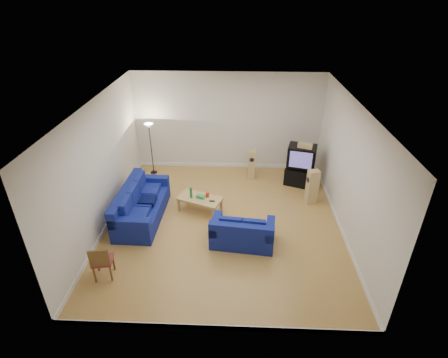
{
  "coord_description": "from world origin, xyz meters",
  "views": [
    {
      "loc": [
        0.32,
        -7.42,
        5.48
      ],
      "look_at": [
        0.0,
        0.4,
        1.1
      ],
      "focal_mm": 28.0,
      "sensor_mm": 36.0,
      "label": 1
    }
  ],
  "objects_px": {
    "tv_stand": "(300,177)",
    "sofa_loveseat": "(242,234)",
    "sofa_three_seat": "(140,207)",
    "television": "(302,156)",
    "coffee_table": "(200,200)"
  },
  "relations": [
    {
      "from": "sofa_three_seat",
      "to": "television",
      "type": "bearing_deg",
      "value": 115.7
    },
    {
      "from": "coffee_table",
      "to": "television",
      "type": "xyz_separation_m",
      "value": [
        2.93,
        1.64,
        0.59
      ]
    },
    {
      "from": "television",
      "to": "tv_stand",
      "type": "bearing_deg",
      "value": -68.42
    },
    {
      "from": "sofa_three_seat",
      "to": "sofa_loveseat",
      "type": "bearing_deg",
      "value": 71.75
    },
    {
      "from": "sofa_three_seat",
      "to": "tv_stand",
      "type": "height_order",
      "value": "sofa_three_seat"
    },
    {
      "from": "sofa_three_seat",
      "to": "sofa_loveseat",
      "type": "distance_m",
      "value": 2.87
    },
    {
      "from": "sofa_loveseat",
      "to": "tv_stand",
      "type": "bearing_deg",
      "value": 65.13
    },
    {
      "from": "coffee_table",
      "to": "television",
      "type": "height_order",
      "value": "television"
    },
    {
      "from": "sofa_loveseat",
      "to": "coffee_table",
      "type": "relative_size",
      "value": 1.22
    },
    {
      "from": "tv_stand",
      "to": "television",
      "type": "distance_m",
      "value": 0.69
    },
    {
      "from": "sofa_three_seat",
      "to": "television",
      "type": "distance_m",
      "value": 4.96
    },
    {
      "from": "tv_stand",
      "to": "sofa_loveseat",
      "type": "bearing_deg",
      "value": -100.3
    },
    {
      "from": "coffee_table",
      "to": "tv_stand",
      "type": "relative_size",
      "value": 1.46
    },
    {
      "from": "tv_stand",
      "to": "sofa_three_seat",
      "type": "bearing_deg",
      "value": -135.28
    },
    {
      "from": "sofa_loveseat",
      "to": "television",
      "type": "xyz_separation_m",
      "value": [
        1.79,
        2.98,
        0.68
      ]
    }
  ]
}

